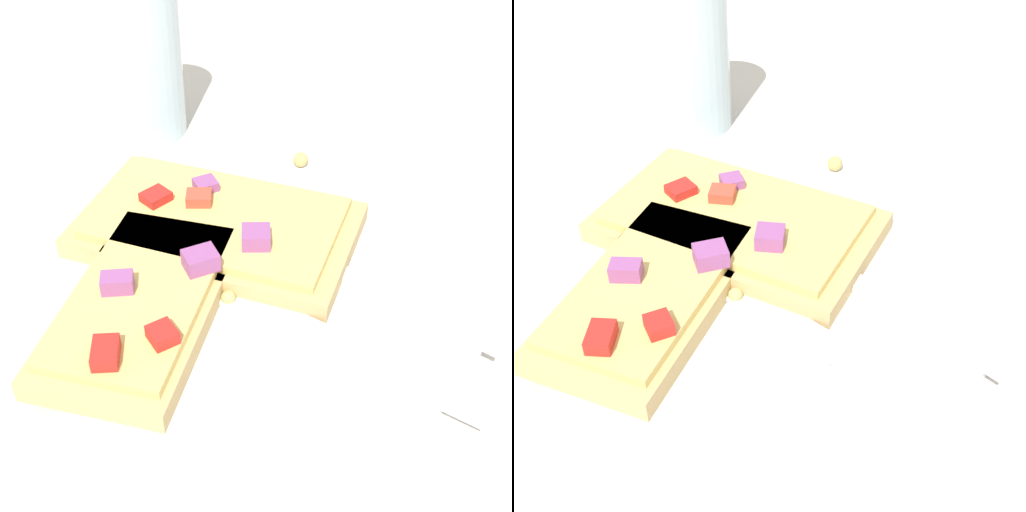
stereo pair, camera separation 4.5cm
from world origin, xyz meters
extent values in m
plane|color=beige|center=(0.00, 0.00, 0.00)|extent=(4.00, 4.00, 0.00)
cylinder|color=white|center=(0.00, 0.00, 0.01)|extent=(0.29, 0.29, 0.01)
cube|color=silver|center=(0.01, -0.09, 0.01)|extent=(0.04, 0.14, 0.01)
cube|color=silver|center=(0.03, 0.01, 0.01)|extent=(0.04, 0.06, 0.01)
cube|color=silver|center=(0.05, 0.05, 0.01)|extent=(0.01, 0.03, 0.00)
cube|color=silver|center=(0.04, 0.05, 0.01)|extent=(0.01, 0.03, 0.00)
cube|color=silver|center=(0.03, 0.05, 0.01)|extent=(0.01, 0.03, 0.00)
cube|color=silver|center=(0.02, 0.06, 0.01)|extent=(0.01, 0.03, 0.00)
cube|color=silver|center=(-0.05, -0.12, 0.01)|extent=(0.03, 0.09, 0.01)
cube|color=silver|center=(-0.03, -0.01, 0.01)|extent=(0.04, 0.14, 0.00)
cube|color=tan|center=(0.02, 0.04, 0.02)|extent=(0.13, 0.19, 0.01)
cube|color=#E0C16B|center=(0.02, 0.04, 0.03)|extent=(0.11, 0.17, 0.01)
cube|color=red|center=(0.01, 0.08, 0.04)|extent=(0.02, 0.02, 0.01)
cube|color=#934C8E|center=(0.00, 0.00, 0.04)|extent=(0.02, 0.02, 0.01)
cube|color=#D14733|center=(0.02, 0.05, 0.04)|extent=(0.02, 0.02, 0.01)
cube|color=#934C8E|center=(0.04, 0.06, 0.04)|extent=(0.02, 0.02, 0.01)
cube|color=tan|center=(-0.07, 0.04, 0.02)|extent=(0.17, 0.12, 0.01)
cube|color=#E0C16B|center=(-0.07, 0.04, 0.03)|extent=(0.15, 0.10, 0.01)
cube|color=red|center=(-0.12, 0.03, 0.04)|extent=(0.02, 0.02, 0.01)
cube|color=#934C8E|center=(-0.03, 0.02, 0.04)|extent=(0.03, 0.02, 0.01)
cube|color=#934C8E|center=(-0.07, 0.05, 0.04)|extent=(0.02, 0.02, 0.01)
cube|color=red|center=(-0.10, 0.01, 0.04)|extent=(0.02, 0.02, 0.01)
sphere|color=tan|center=(-0.04, 0.00, 0.02)|extent=(0.01, 0.01, 0.01)
sphere|color=tan|center=(0.12, 0.02, 0.02)|extent=(0.01, 0.01, 0.01)
sphere|color=tan|center=(0.06, 0.09, 0.01)|extent=(0.01, 0.01, 0.01)
cylinder|color=silver|center=(0.13, 0.17, 0.06)|extent=(0.07, 0.07, 0.13)
camera|label=1|loc=(-0.31, -0.16, 0.31)|focal=50.00mm
camera|label=2|loc=(-0.28, -0.19, 0.31)|focal=50.00mm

